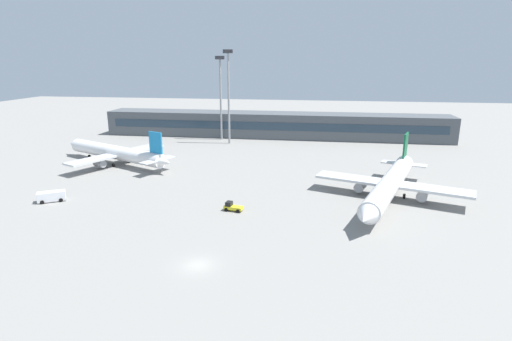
{
  "coord_description": "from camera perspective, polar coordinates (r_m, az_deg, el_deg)",
  "views": [
    {
      "loc": [
        15.94,
        -49.03,
        27.98
      ],
      "look_at": [
        2.15,
        40.0,
        3.0
      ],
      "focal_mm": 28.2,
      "sensor_mm": 36.0,
      "label": 1
    }
  ],
  "objects": [
    {
      "name": "ground_plane",
      "position": [
        94.68,
        -1.29,
        -1.7
      ],
      "size": [
        400.0,
        400.0,
        0.0
      ],
      "primitive_type": "plane",
      "color": "gray"
    },
    {
      "name": "floodlight_tower_east",
      "position": [
        136.83,
        -3.91,
        11.13
      ],
      "size": [
        3.2,
        0.8,
        31.09
      ],
      "color": "gray",
      "rests_on": "ground_plane"
    },
    {
      "name": "airplane_mid",
      "position": [
        117.38,
        -19.37,
        2.43
      ],
      "size": [
        39.97,
        28.84,
        10.57
      ],
      "color": "white",
      "rests_on": "ground_plane"
    },
    {
      "name": "baggage_tug_yellow",
      "position": [
        77.18,
        -3.39,
        -5.15
      ],
      "size": [
        3.81,
        2.32,
        1.75
      ],
      "color": "yellow",
      "rests_on": "ground_plane"
    },
    {
      "name": "terminal_building",
      "position": [
        149.84,
        2.6,
        6.47
      ],
      "size": [
        125.61,
        12.13,
        9.0
      ],
      "color": "#4C5156",
      "rests_on": "ground_plane"
    },
    {
      "name": "airplane_near",
      "position": [
        86.45,
        18.46,
        -1.85
      ],
      "size": [
        31.12,
        43.53,
        11.14
      ],
      "color": "silver",
      "rests_on": "ground_plane"
    },
    {
      "name": "service_van_white",
      "position": [
        91.83,
        -27.01,
        -3.27
      ],
      "size": [
        5.49,
        4.38,
        2.08
      ],
      "color": "white",
      "rests_on": "ground_plane"
    },
    {
      "name": "floodlight_tower_west",
      "position": [
        144.3,
        -5.05,
        10.93
      ],
      "size": [
        3.2,
        0.8,
        29.14
      ],
      "color": "gray",
      "rests_on": "ground_plane"
    }
  ]
}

